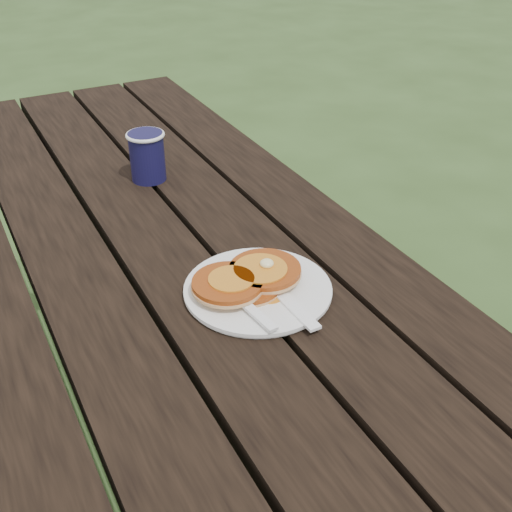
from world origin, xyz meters
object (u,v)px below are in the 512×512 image
picnic_table (168,390)px  plate (258,290)px  coffee_cup (147,153)px  pancake_stack (248,278)px

picnic_table → plate: size_ratio=7.83×
picnic_table → plate: bearing=-69.3°
coffee_cup → pancake_stack: bearing=-90.0°
picnic_table → coffee_cup: 0.51m
pancake_stack → coffee_cup: (-0.00, 0.46, 0.03)m
pancake_stack → coffee_cup: 0.46m
plate → pancake_stack: (-0.01, 0.01, 0.02)m
pancake_stack → coffee_cup: coffee_cup is taller
plate → coffee_cup: 0.48m
plate → coffee_cup: bearing=91.5°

